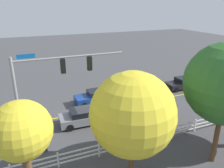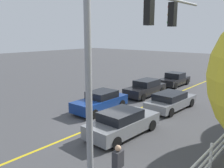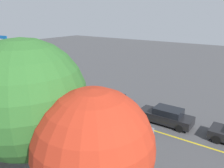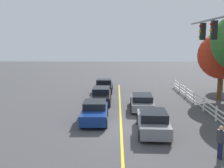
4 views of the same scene
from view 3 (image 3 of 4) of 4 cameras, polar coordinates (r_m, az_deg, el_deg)
The scene contains 11 objects.
ground_plane at distance 22.82m, azimuth -5.77°, elevation -6.60°, with size 120.00×120.00×0.00m, color #444447.
lane_center_stripe at distance 20.61m, azimuth 2.75°, elevation -9.22°, with size 28.00×0.16×0.01m, color gold.
signal_assembly at distance 21.42m, azimuth -23.33°, elevation 5.07°, with size 7.62×0.38×7.37m.
car_1 at distance 21.84m, azimuth -11.21°, elevation -5.96°, with size 4.68×2.08×1.44m.
car_2 at distance 18.40m, azimuth 2.44°, elevation -10.41°, with size 4.76×2.07×1.29m.
car_3 at distance 23.09m, azimuth -0.03°, elevation -4.33°, with size 4.47×1.95×1.45m.
car_4 at distance 20.39m, azimuth 13.39°, elevation -7.80°, with size 4.65×1.83×1.46m.
pedestrian at distance 23.15m, azimuth -23.03°, elevation -5.11°, with size 0.41×0.28×1.69m.
white_rail_fence at distance 16.35m, azimuth -14.23°, elevation -14.98°, with size 26.10×0.10×1.15m.
tree_1 at distance 8.81m, azimuth -4.62°, elevation -15.68°, with size 4.60×4.60×6.70m.
tree_3 at distance 10.24m, azimuth -20.68°, elevation -3.68°, with size 5.17×5.17×8.30m.
Camera 3 is at (-13.95, 15.57, 9.15)m, focal length 36.44 mm.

